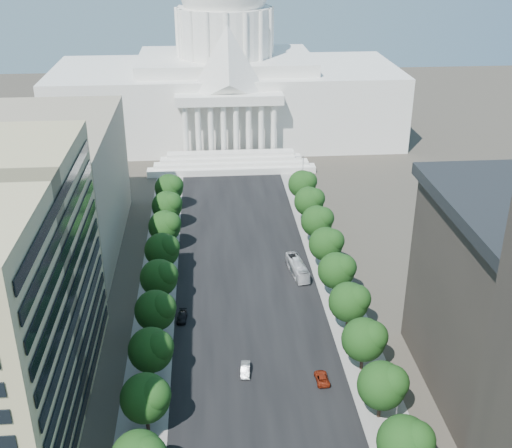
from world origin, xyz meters
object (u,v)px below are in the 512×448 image
object	(u,v)px
car_silver	(245,370)
car_dark_b	(182,317)
city_bus	(297,268)
car_red	(322,378)

from	to	relation	value
car_silver	car_dark_b	bearing A→B (deg)	128.42
car_silver	city_bus	size ratio (longest dim) A/B	0.39
car_silver	car_red	size ratio (longest dim) A/B	0.95
car_dark_b	city_bus	distance (m)	29.83
car_red	car_dark_b	distance (m)	31.66
car_silver	city_bus	world-z (taller)	city_bus
car_silver	car_dark_b	distance (m)	20.69
car_silver	car_red	world-z (taller)	car_silver
car_dark_b	car_silver	bearing A→B (deg)	-51.83
car_dark_b	car_red	bearing A→B (deg)	-35.38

